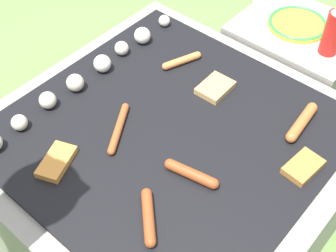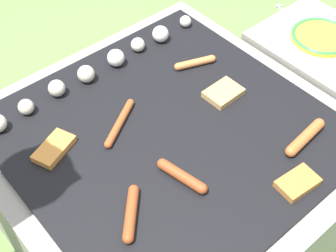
# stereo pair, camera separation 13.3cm
# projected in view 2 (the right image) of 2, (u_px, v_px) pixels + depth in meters

# --- Properties ---
(ground_plane) EXTENTS (14.00, 14.00, 0.00)m
(ground_plane) POSITION_uv_depth(u_px,v_px,m) (168.00, 206.00, 1.64)
(ground_plane) COLOR #608442
(grill) EXTENTS (0.98, 0.98, 0.40)m
(grill) POSITION_uv_depth(u_px,v_px,m) (168.00, 172.00, 1.50)
(grill) COLOR gray
(grill) RESTS_ON ground_plane
(side_ledge) EXTENTS (0.37, 0.44, 0.40)m
(side_ledge) POSITION_uv_depth(u_px,v_px,m) (312.00, 83.00, 1.78)
(side_ledge) COLOR gray
(side_ledge) RESTS_ON ground_plane
(sausage_front_center) EXTENTS (0.14, 0.07, 0.02)m
(sausage_front_center) POSITION_uv_depth(u_px,v_px,m) (195.00, 63.00, 1.53)
(sausage_front_center) COLOR #C6753D
(sausage_front_center) RESTS_ON grill
(sausage_back_right) EXTENTS (0.06, 0.16, 0.03)m
(sausage_back_right) POSITION_uv_depth(u_px,v_px,m) (182.00, 176.00, 1.22)
(sausage_back_right) COLOR #93421E
(sausage_back_right) RESTS_ON grill
(sausage_mid_left) EXTENTS (0.17, 0.11, 0.02)m
(sausage_mid_left) POSITION_uv_depth(u_px,v_px,m) (120.00, 123.00, 1.35)
(sausage_mid_left) COLOR #A34C23
(sausage_mid_left) RESTS_ON grill
(sausage_front_left) EXTENTS (0.17, 0.04, 0.03)m
(sausage_front_left) POSITION_uv_depth(u_px,v_px,m) (305.00, 137.00, 1.31)
(sausage_front_left) COLOR #B7602D
(sausage_front_left) RESTS_ON grill
(sausage_mid_right) EXTENTS (0.12, 0.13, 0.03)m
(sausage_mid_right) POSITION_uv_depth(u_px,v_px,m) (131.00, 213.00, 1.15)
(sausage_mid_right) COLOR #93421E
(sausage_mid_right) RESTS_ON grill
(bread_slice_right) EXTENTS (0.11, 0.09, 0.02)m
(bread_slice_right) POSITION_uv_depth(u_px,v_px,m) (223.00, 93.00, 1.44)
(bread_slice_right) COLOR tan
(bread_slice_right) RESTS_ON grill
(bread_slice_left) EXTENTS (0.14, 0.11, 0.02)m
(bread_slice_left) POSITION_uv_depth(u_px,v_px,m) (54.00, 148.00, 1.29)
(bread_slice_left) COLOR #D18438
(bread_slice_left) RESTS_ON grill
(bread_slice_center) EXTENTS (0.12, 0.08, 0.02)m
(bread_slice_center) POSITION_uv_depth(u_px,v_px,m) (298.00, 183.00, 1.21)
(bread_slice_center) COLOR #B27033
(bread_slice_center) RESTS_ON grill
(mushroom_row) EXTENTS (0.79, 0.08, 0.06)m
(mushroom_row) POSITION_uv_depth(u_px,v_px,m) (97.00, 68.00, 1.49)
(mushroom_row) COLOR beige
(mushroom_row) RESTS_ON grill
(plate_colorful) EXTENTS (0.21, 0.21, 0.02)m
(plate_colorful) POSITION_uv_depth(u_px,v_px,m) (322.00, 37.00, 1.63)
(plate_colorful) COLOR yellow
(plate_colorful) RESTS_ON side_ledge
(fork_utensil) EXTENTS (0.13, 0.19, 0.01)m
(fork_utensil) POSITION_uv_depth(u_px,v_px,m) (286.00, 20.00, 1.71)
(fork_utensil) COLOR silver
(fork_utensil) RESTS_ON side_ledge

